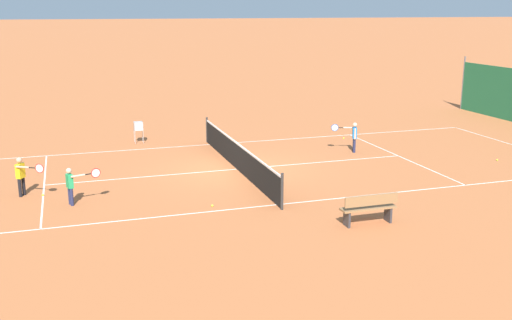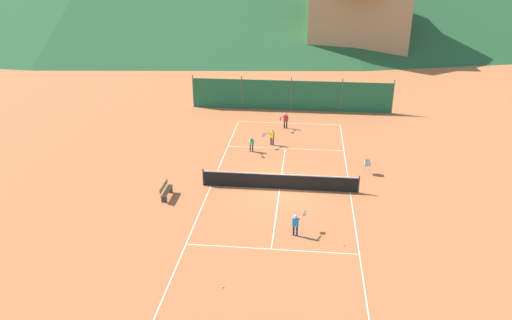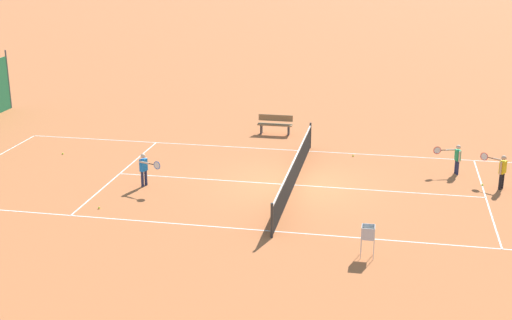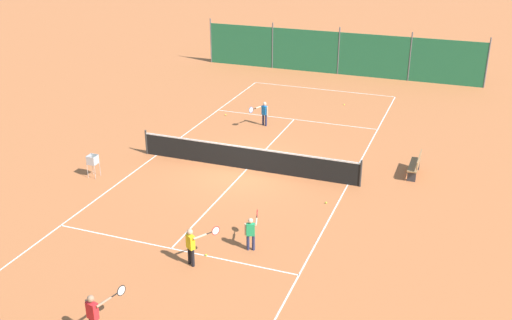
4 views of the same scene
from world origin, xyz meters
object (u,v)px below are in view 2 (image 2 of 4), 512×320
(tennis_ball_mid_court, at_px, (222,173))
(ball_hopper, at_px, (367,164))
(player_far_baseline, at_px, (251,143))
(tennis_ball_service_box, at_px, (241,133))
(player_far_service, at_px, (272,136))
(tennis_ball_alley_right, at_px, (223,287))
(player_near_baseline, at_px, (285,119))
(tennis_ball_far_corner, at_px, (269,147))
(tennis_ball_alley_left, at_px, (343,245))
(courtside_bench, at_px, (166,190))
(tennis_net, at_px, (280,181))
(player_near_service, at_px, (296,223))
(alpine_chalet, at_px, (357,10))

(tennis_ball_mid_court, distance_m, ball_hopper, 9.09)
(player_far_baseline, xyz_separation_m, tennis_ball_service_box, (-1.22, 3.52, -0.61))
(player_far_service, relative_size, tennis_ball_mid_court, 18.14)
(tennis_ball_alley_right, distance_m, tennis_ball_service_box, 18.63)
(player_far_service, relative_size, player_near_baseline, 0.97)
(player_far_baseline, height_order, player_near_baseline, player_near_baseline)
(tennis_ball_far_corner, bearing_deg, player_near_baseline, 77.38)
(tennis_ball_alley_right, distance_m, tennis_ball_alley_left, 6.39)
(tennis_ball_mid_court, bearing_deg, player_far_service, 62.36)
(tennis_ball_alley_right, relative_size, ball_hopper, 0.07)
(tennis_ball_mid_court, relative_size, courtside_bench, 0.04)
(tennis_ball_alley_right, distance_m, tennis_ball_mid_court, 11.44)
(tennis_ball_alley_left, bearing_deg, player_far_service, 109.15)
(tennis_ball_far_corner, height_order, tennis_ball_service_box, same)
(player_far_service, distance_m, player_far_baseline, 1.91)
(tennis_net, relative_size, tennis_ball_far_corner, 139.09)
(player_far_service, height_order, ball_hopper, player_far_service)
(tennis_net, distance_m, ball_hopper, 5.98)
(tennis_ball_alley_left, bearing_deg, player_near_service, 162.33)
(ball_hopper, bearing_deg, tennis_ball_alley_left, -102.60)
(tennis_net, xyz_separation_m, courtside_bench, (-6.34, -1.74, -0.05))
(player_far_service, height_order, tennis_ball_service_box, player_far_service)
(player_near_baseline, relative_size, tennis_ball_far_corner, 18.78)
(ball_hopper, relative_size, courtside_bench, 0.59)
(tennis_net, xyz_separation_m, tennis_ball_mid_court, (-3.71, 1.80, -0.47))
(player_far_service, xyz_separation_m, tennis_ball_mid_court, (-2.70, -5.15, -0.67))
(player_far_baseline, xyz_separation_m, ball_hopper, (7.61, -2.79, 0.01))
(tennis_ball_alley_right, xyz_separation_m, courtside_bench, (-4.55, 7.74, 0.42))
(player_near_service, bearing_deg, player_far_baseline, 107.90)
(courtside_bench, bearing_deg, tennis_net, 15.34)
(tennis_net, height_order, tennis_ball_alley_left, tennis_net)
(player_near_service, relative_size, tennis_ball_service_box, 17.74)
(player_near_service, relative_size, courtside_bench, 0.78)
(tennis_ball_alley_right, xyz_separation_m, ball_hopper, (7.10, 12.24, 0.62))
(courtside_bench, bearing_deg, tennis_ball_service_box, 75.41)
(player_near_service, relative_size, tennis_ball_alley_right, 17.74)
(player_near_baseline, xyz_separation_m, courtside_bench, (-6.12, -12.41, -0.27))
(tennis_ball_alley_right, bearing_deg, player_far_service, 87.28)
(tennis_ball_service_box, bearing_deg, courtside_bench, -104.59)
(player_near_baseline, xyz_separation_m, alpine_chalet, (7.34, 28.52, 5.10))
(player_far_baseline, height_order, tennis_ball_mid_court, player_far_baseline)
(tennis_net, bearing_deg, player_far_baseline, 112.60)
(player_far_service, height_order, player_near_service, player_far_service)
(tennis_ball_alley_right, height_order, ball_hopper, ball_hopper)
(tennis_ball_alley_left, height_order, alpine_chalet, alpine_chalet)
(tennis_net, bearing_deg, player_near_service, -77.59)
(alpine_chalet, bearing_deg, player_far_service, -104.14)
(tennis_ball_service_box, height_order, tennis_ball_alley_left, same)
(player_near_service, xyz_separation_m, tennis_ball_alley_left, (2.29, -0.73, -0.65))
(player_far_service, xyz_separation_m, player_near_baseline, (0.79, 3.71, 0.02))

